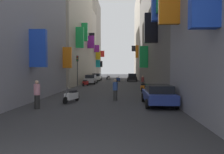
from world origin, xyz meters
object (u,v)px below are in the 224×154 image
Objects in this scene: parked_car_blue at (158,94)px; scooter_silver at (108,78)px; parked_car_silver at (91,79)px; parked_car_black at (132,77)px; scooter_red at (85,83)px; pedestrian_crossing at (115,90)px; pedestrian_near_right at (143,82)px; parked_car_white at (97,77)px; scooter_orange at (144,87)px; pedestrian_near_left at (37,95)px; traffic_light_near_corner at (77,66)px; scooter_blue at (118,79)px; scooter_white at (72,96)px.

scooter_silver is at bearing 99.24° from parked_car_blue.
parked_car_black is at bearing 50.17° from parked_car_silver.
scooter_silver is at bearing 84.31° from scooter_red.
parked_car_silver is at bearing 104.35° from pedestrian_crossing.
parked_car_black is at bearing 92.72° from pedestrian_near_right.
scooter_orange is (7.75, -21.25, -0.33)m from parked_car_white.
pedestrian_crossing reaches higher than scooter_red.
parked_car_blue is at bearing -88.99° from parked_car_black.
pedestrian_near_left is 0.41× the size of traffic_light_near_corner.
parked_car_blue is 26.07m from scooter_blue.
scooter_blue is (4.61, -4.12, -0.33)m from parked_car_white.
parked_car_black is 14.83m from scooter_red.
scooter_white is 14.20m from pedestrian_near_right.
pedestrian_crossing reaches higher than parked_car_black.
parked_car_blue is 8.73m from scooter_orange.
traffic_light_near_corner is at bearing -119.07° from scooter_red.
pedestrian_near_left is at bearing -125.62° from scooter_orange.
scooter_red and scooter_blue have the same top height.
parked_car_white reaches higher than parked_car_silver.
parked_car_black is at bearing -51.59° from scooter_silver.
pedestrian_near_right is (7.80, 15.23, -0.08)m from pedestrian_near_left.
scooter_red is at bearing -90.92° from parked_car_silver.
scooter_orange is (0.38, -19.95, -0.33)m from parked_car_black.
parked_car_white is 5.72m from scooter_silver.
pedestrian_near_right is at bearing 63.71° from scooter_white.
scooter_silver is 33.48m from pedestrian_crossing.
parked_car_blue is at bearing -32.87° from pedestrian_crossing.
parked_car_silver reaches higher than scooter_blue.
pedestrian_near_left is at bearing -98.90° from scooter_blue.
parked_car_white is at bearing 91.50° from parked_car_silver.
traffic_light_near_corner reaches higher than parked_car_black.
scooter_white is at bearing -101.30° from parked_car_black.
parked_car_black is 2.26× the size of pedestrian_near_left.
parked_car_white reaches higher than parked_car_blue.
scooter_silver is at bearing 94.77° from pedestrian_crossing.
scooter_red is at bearing -118.98° from parked_car_black.
scooter_red is 2.95m from traffic_light_near_corner.
scooter_orange is at bearing -94.01° from pedestrian_near_right.
parked_car_black is at bearing 61.01° from traffic_light_near_corner.
scooter_orange is 9.90m from scooter_white.
parked_car_silver is at bearing -88.50° from parked_car_white.
parked_car_white is at bearing 90.53° from pedestrian_near_left.
scooter_red is 1.08× the size of pedestrian_crossing.
traffic_light_near_corner is (-8.01, -14.45, 2.08)m from parked_car_black.
scooter_white and scooter_silver have the same top height.
scooter_blue is 1.04× the size of pedestrian_crossing.
scooter_red is 0.92× the size of scooter_white.
traffic_light_near_corner is (-0.90, -5.93, 2.10)m from parked_car_silver.
pedestrian_crossing reaches higher than scooter_orange.
pedestrian_crossing is at bearing -80.05° from parked_car_white.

